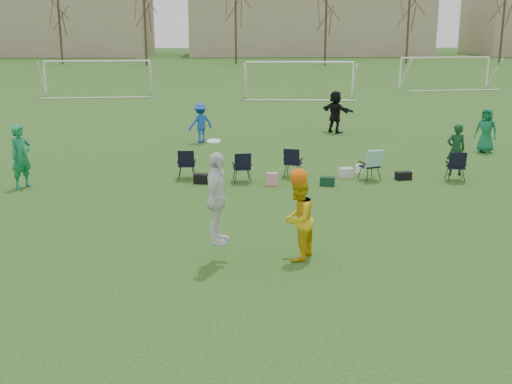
{
  "coord_description": "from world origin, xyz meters",
  "views": [
    {
      "loc": [
        -0.65,
        -12.09,
        4.87
      ],
      "look_at": [
        -0.12,
        1.73,
        1.25
      ],
      "focal_mm": 45.0,
      "sensor_mm": 36.0,
      "label": 1
    }
  ],
  "objects_px": {
    "fielder_black": "(335,112)",
    "fielder_blue": "(201,123)",
    "fielder_green_near": "(21,157)",
    "goal_mid": "(299,69)",
    "center_contest": "(259,208)",
    "fielder_green_far": "(486,130)",
    "goal_right": "(445,64)",
    "goal_left": "(98,68)"
  },
  "relations": [
    {
      "from": "fielder_green_near",
      "to": "goal_mid",
      "type": "xyz_separation_m",
      "value": [
        11.07,
        24.67,
        0.95
      ]
    },
    {
      "from": "fielder_green_far",
      "to": "goal_right",
      "type": "relative_size",
      "value": 0.24
    },
    {
      "from": "fielder_green_near",
      "to": "center_contest",
      "type": "bearing_deg",
      "value": -98.99
    },
    {
      "from": "goal_left",
      "to": "center_contest",
      "type": "bearing_deg",
      "value": -78.43
    },
    {
      "from": "fielder_black",
      "to": "fielder_blue",
      "type": "bearing_deg",
      "value": 70.82
    },
    {
      "from": "fielder_green_near",
      "to": "goal_left",
      "type": "height_order",
      "value": "goal_left"
    },
    {
      "from": "fielder_green_far",
      "to": "fielder_black",
      "type": "relative_size",
      "value": 0.9
    },
    {
      "from": "fielder_black",
      "to": "goal_right",
      "type": "distance_m",
      "value": 23.89
    },
    {
      "from": "fielder_black",
      "to": "goal_mid",
      "type": "xyz_separation_m",
      "value": [
        -0.15,
        14.72,
        0.96
      ]
    },
    {
      "from": "fielder_blue",
      "to": "goal_right",
      "type": "distance_m",
      "value": 29.2
    },
    {
      "from": "fielder_black",
      "to": "center_contest",
      "type": "relative_size",
      "value": 0.73
    },
    {
      "from": "fielder_green_far",
      "to": "goal_mid",
      "type": "bearing_deg",
      "value": 143.69
    },
    {
      "from": "fielder_green_near",
      "to": "fielder_black",
      "type": "height_order",
      "value": "fielder_green_near"
    },
    {
      "from": "center_contest",
      "to": "goal_left",
      "type": "bearing_deg",
      "value": 106.57
    },
    {
      "from": "center_contest",
      "to": "goal_mid",
      "type": "distance_m",
      "value": 31.55
    },
    {
      "from": "fielder_black",
      "to": "center_contest",
      "type": "bearing_deg",
      "value": 125.94
    },
    {
      "from": "center_contest",
      "to": "goal_left",
      "type": "relative_size",
      "value": 0.36
    },
    {
      "from": "goal_mid",
      "to": "goal_left",
      "type": "bearing_deg",
      "value": 175.87
    },
    {
      "from": "fielder_green_far",
      "to": "goal_mid",
      "type": "distance_m",
      "value": 20.38
    },
    {
      "from": "center_contest",
      "to": "fielder_black",
      "type": "bearing_deg",
      "value": 75.61
    },
    {
      "from": "fielder_black",
      "to": "goal_mid",
      "type": "bearing_deg",
      "value": -39.09
    },
    {
      "from": "goal_right",
      "to": "fielder_green_near",
      "type": "bearing_deg",
      "value": -134.95
    },
    {
      "from": "fielder_green_near",
      "to": "fielder_black",
      "type": "bearing_deg",
      "value": -14.01
    },
    {
      "from": "fielder_green_near",
      "to": "fielder_green_far",
      "type": "height_order",
      "value": "fielder_green_near"
    },
    {
      "from": "goal_mid",
      "to": "fielder_blue",
      "type": "bearing_deg",
      "value": -105.32
    },
    {
      "from": "fielder_black",
      "to": "center_contest",
      "type": "height_order",
      "value": "center_contest"
    },
    {
      "from": "center_contest",
      "to": "fielder_blue",
      "type": "bearing_deg",
      "value": 97.44
    },
    {
      "from": "fielder_green_far",
      "to": "fielder_black",
      "type": "distance_m",
      "value": 7.13
    },
    {
      "from": "fielder_black",
      "to": "goal_right",
      "type": "xyz_separation_m",
      "value": [
        11.85,
        20.72,
        0.96
      ]
    },
    {
      "from": "fielder_green_far",
      "to": "fielder_black",
      "type": "height_order",
      "value": "fielder_black"
    },
    {
      "from": "fielder_green_far",
      "to": "fielder_green_near",
      "type": "bearing_deg",
      "value": -124.33
    },
    {
      "from": "fielder_green_near",
      "to": "fielder_blue",
      "type": "relative_size",
      "value": 1.16
    },
    {
      "from": "fielder_blue",
      "to": "fielder_green_near",
      "type": "bearing_deg",
      "value": 27.83
    },
    {
      "from": "goal_left",
      "to": "goal_right",
      "type": "distance_m",
      "value": 26.31
    },
    {
      "from": "fielder_black",
      "to": "goal_left",
      "type": "bearing_deg",
      "value": 0.57
    },
    {
      "from": "fielder_green_far",
      "to": "center_contest",
      "type": "bearing_deg",
      "value": -90.33
    },
    {
      "from": "fielder_green_near",
      "to": "goal_mid",
      "type": "distance_m",
      "value": 27.06
    },
    {
      "from": "fielder_green_far",
      "to": "goal_right",
      "type": "distance_m",
      "value": 26.54
    },
    {
      "from": "fielder_black",
      "to": "goal_mid",
      "type": "relative_size",
      "value": 0.26
    },
    {
      "from": "fielder_blue",
      "to": "goal_left",
      "type": "bearing_deg",
      "value": -95.55
    },
    {
      "from": "fielder_blue",
      "to": "goal_mid",
      "type": "relative_size",
      "value": 0.23
    },
    {
      "from": "fielder_green_near",
      "to": "goal_left",
      "type": "distance_m",
      "value": 26.85
    }
  ]
}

